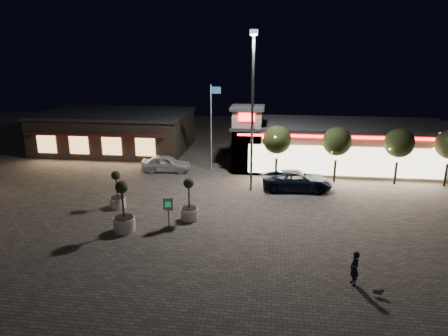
# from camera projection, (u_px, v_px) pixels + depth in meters

# --- Properties ---
(ground) EXTENTS (90.00, 90.00, 0.00)m
(ground) POSITION_uv_depth(u_px,v_px,m) (211.00, 231.00, 25.04)
(ground) COLOR #70685B
(ground) RESTS_ON ground
(retail_building) EXTENTS (20.40, 8.40, 6.10)m
(retail_building) POSITION_uv_depth(u_px,v_px,m) (334.00, 144.00, 38.33)
(retail_building) COLOR tan
(retail_building) RESTS_ON ground
(restaurant_building) EXTENTS (16.40, 11.00, 4.30)m
(restaurant_building) POSITION_uv_depth(u_px,v_px,m) (116.00, 131.00, 45.08)
(restaurant_building) COLOR #382D23
(restaurant_building) RESTS_ON ground
(floodlight_pole) EXTENTS (0.60, 0.40, 12.38)m
(floodlight_pole) POSITION_uv_depth(u_px,v_px,m) (253.00, 103.00, 30.42)
(floodlight_pole) COLOR gray
(floodlight_pole) RESTS_ON ground
(flagpole) EXTENTS (0.95, 0.10, 8.00)m
(flagpole) POSITION_uv_depth(u_px,v_px,m) (212.00, 121.00, 36.28)
(flagpole) COLOR white
(flagpole) RESTS_ON ground
(string_tree_a) EXTENTS (2.42, 2.42, 4.79)m
(string_tree_a) POSITION_uv_depth(u_px,v_px,m) (277.00, 140.00, 34.02)
(string_tree_a) COLOR #332319
(string_tree_a) RESTS_ON ground
(string_tree_b) EXTENTS (2.42, 2.42, 4.79)m
(string_tree_b) POSITION_uv_depth(u_px,v_px,m) (337.00, 142.00, 33.43)
(string_tree_b) COLOR #332319
(string_tree_b) RESTS_ON ground
(string_tree_c) EXTENTS (2.42, 2.42, 4.79)m
(string_tree_c) POSITION_uv_depth(u_px,v_px,m) (399.00, 143.00, 32.84)
(string_tree_c) COLOR #332319
(string_tree_c) RESTS_ON ground
(pickup_truck) EXTENTS (5.77, 2.91, 1.56)m
(pickup_truck) POSITION_uv_depth(u_px,v_px,m) (297.00, 180.00, 32.30)
(pickup_truck) COLOR black
(pickup_truck) RESTS_ON ground
(white_sedan) EXTENTS (4.65, 2.14, 1.54)m
(white_sedan) POSITION_uv_depth(u_px,v_px,m) (166.00, 163.00, 37.17)
(white_sedan) COLOR silver
(white_sedan) RESTS_ON ground
(pedestrian) EXTENTS (0.54, 0.70, 1.72)m
(pedestrian) POSITION_uv_depth(u_px,v_px,m) (354.00, 268.00, 19.14)
(pedestrian) COLOR black
(pedestrian) RESTS_ON ground
(dog) EXTENTS (0.49, 0.18, 0.26)m
(dog) POSITION_uv_depth(u_px,v_px,m) (379.00, 291.00, 18.36)
(dog) COLOR #59514C
(dog) RESTS_ON ground
(planter_left) EXTENTS (1.12, 1.12, 2.75)m
(planter_left) POSITION_uv_depth(u_px,v_px,m) (118.00, 196.00, 28.61)
(planter_left) COLOR silver
(planter_left) RESTS_ON ground
(planter_mid) EXTENTS (1.34, 1.34, 3.30)m
(planter_mid) POSITION_uv_depth(u_px,v_px,m) (124.00, 216.00, 24.80)
(planter_mid) COLOR silver
(planter_mid) RESTS_ON ground
(planter_right) EXTENTS (1.18, 1.18, 2.89)m
(planter_right) POSITION_uv_depth(u_px,v_px,m) (189.00, 207.00, 26.56)
(planter_right) COLOR silver
(planter_right) RESTS_ON ground
(valet_sign) EXTENTS (0.65, 0.11, 1.98)m
(valet_sign) POSITION_uv_depth(u_px,v_px,m) (168.00, 207.00, 25.28)
(valet_sign) COLOR gray
(valet_sign) RESTS_ON ground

